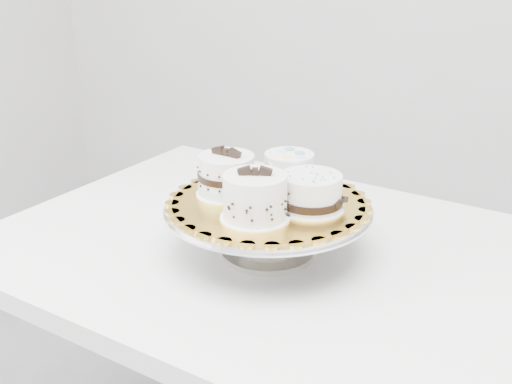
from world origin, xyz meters
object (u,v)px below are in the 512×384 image
at_px(cake_swirl, 255,198).
at_px(cake_board, 268,203).
at_px(cake_stand, 268,220).
at_px(table, 296,287).
at_px(cake_ribbon, 311,193).
at_px(cake_dots, 289,170).
at_px(cake_banded, 227,176).

bearing_deg(cake_swirl, cake_board, 74.39).
distance_m(cake_stand, cake_board, 0.04).
bearing_deg(cake_stand, cake_board, 90.00).
height_order(table, cake_stand, cake_stand).
bearing_deg(cake_ribbon, cake_dots, 145.00).
xyz_separation_m(table, cake_ribbon, (0.04, -0.03, 0.22)).
height_order(cake_swirl, cake_ribbon, cake_swirl).
relative_size(cake_stand, cake_swirl, 2.69).
xyz_separation_m(cake_board, cake_dots, (0.01, 0.08, 0.04)).
bearing_deg(cake_dots, cake_banded, -132.72).
distance_m(cake_swirl, cake_ribbon, 0.11).
relative_size(cake_swirl, cake_banded, 1.20).
distance_m(cake_stand, cake_ribbon, 0.11).
bearing_deg(cake_dots, cake_ribbon, -38.57).
bearing_deg(cake_banded, cake_ribbon, 9.14).
height_order(cake_stand, cake_swirl, cake_swirl).
bearing_deg(cake_stand, cake_dots, 84.68).
height_order(cake_stand, cake_board, cake_board).
height_order(cake_banded, cake_ribbon, cake_banded).
xyz_separation_m(cake_stand, cake_swirl, (0.01, -0.08, 0.08)).
height_order(cake_stand, cake_dots, cake_dots).
bearing_deg(table, cake_banded, -157.73).
bearing_deg(cake_ribbon, table, 148.72).
bearing_deg(cake_banded, cake_stand, 6.95).
height_order(cake_board, cake_dots, cake_dots).
bearing_deg(cake_banded, cake_dots, 48.42).
distance_m(cake_swirl, cake_dots, 0.16).
bearing_deg(cake_ribbon, cake_swirl, -120.61).
distance_m(cake_board, cake_swirl, 0.09).
relative_size(table, cake_banded, 10.99).
xyz_separation_m(cake_swirl, cake_banded, (-0.10, 0.08, -0.00)).
xyz_separation_m(cake_swirl, cake_ribbon, (0.07, 0.08, -0.01)).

